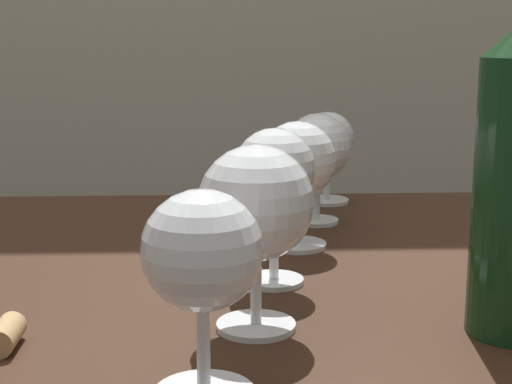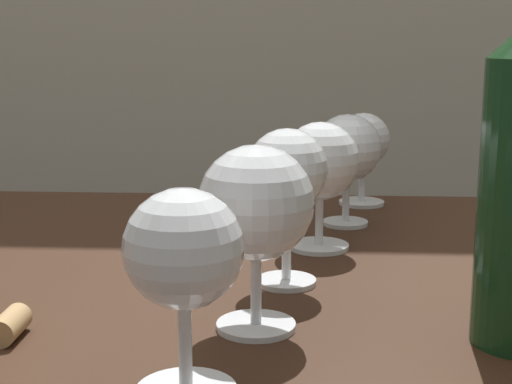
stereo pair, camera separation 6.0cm
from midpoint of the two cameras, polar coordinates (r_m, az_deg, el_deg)
dining_table at (r=0.81m, az=-12.80°, el=-12.75°), size 1.44×0.78×0.76m
wine_glass_merlot at (r=0.49m, az=-7.56°, el=-4.76°), size 0.08×0.08×0.14m
wine_glass_port at (r=0.60m, az=-2.85°, el=-1.18°), size 0.09×0.09×0.15m
wine_glass_rose at (r=0.71m, az=-1.02°, el=1.36°), size 0.08×0.08×0.15m
wine_glass_white at (r=0.84m, az=1.07°, el=2.16°), size 0.09×0.09×0.14m
wine_glass_chardonnay at (r=0.95m, az=2.80°, el=3.28°), size 0.08×0.08×0.14m
wine_glass_cabernet at (r=1.07m, az=3.77°, el=3.75°), size 0.07×0.07×0.13m
cork at (r=0.63m, az=-20.81°, el=-9.96°), size 0.02×0.04×0.02m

